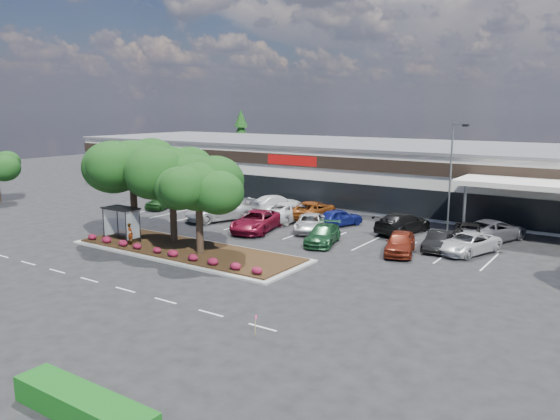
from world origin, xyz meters
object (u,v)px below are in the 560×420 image
Objects in this scene: light_pole at (451,188)px; car_0 at (162,201)px; car_1 at (218,211)px; survey_stake at (256,322)px.

light_pole is 28.70m from car_0.
light_pole is 1.99× the size of car_0.
car_0 is at bearing 169.13° from car_1.
car_1 is (-18.93, 19.60, 0.04)m from survey_stake.
light_pole is 21.00m from car_1.
light_pole reaches higher than car_0.
survey_stake is (-1.38, -23.78, -3.37)m from light_pole.
light_pole reaches higher than survey_stake.
car_0 is at bearing -172.71° from light_pole.
light_pole reaches higher than car_1.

